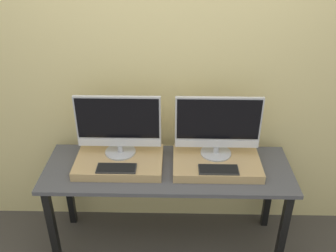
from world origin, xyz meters
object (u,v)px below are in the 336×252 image
object	(u,v)px
monitor_right	(218,126)
keyboard_right	(219,169)
monitor_left	(118,125)
keyboard_left	(116,168)

from	to	relation	value
monitor_right	keyboard_right	size ratio (longest dim) A/B	2.20
monitor_left	monitor_right	bearing A→B (deg)	0.00
monitor_left	keyboard_left	size ratio (longest dim) A/B	2.20
monitor_left	keyboard_right	bearing A→B (deg)	-16.34
monitor_right	monitor_left	bearing A→B (deg)	180.00
keyboard_left	monitor_left	bearing A→B (deg)	90.00
keyboard_left	monitor_right	distance (m)	0.74
keyboard_left	monitor_right	xyz separation A→B (m)	(0.68, 0.20, 0.22)
monitor_left	keyboard_left	xyz separation A→B (m)	(0.00, -0.20, -0.22)
keyboard_left	monitor_right	world-z (taller)	monitor_right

